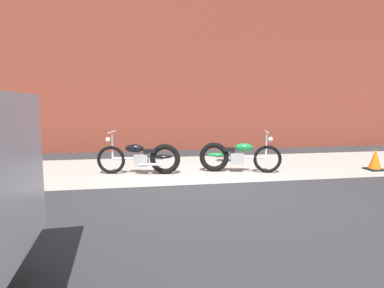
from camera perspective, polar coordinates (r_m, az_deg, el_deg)
ground_plane at (r=6.53m, az=0.98°, el=-7.45°), size 80.00×80.00×0.00m
sidewalk_slab at (r=8.22m, az=-1.27°, el=-4.39°), size 36.00×3.50×0.01m
brick_building_wall at (r=11.58m, az=-3.88°, el=15.08°), size 36.00×0.50×6.49m
motorcycle_black at (r=7.52m, az=-8.71°, el=-2.48°), size 1.99×0.69×1.03m
motorcycle_green at (r=7.73m, az=7.73°, el=-2.21°), size 1.95×0.80×1.03m
traffic_cone at (r=9.18m, az=30.57°, el=-2.60°), size 0.40×0.40×0.55m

